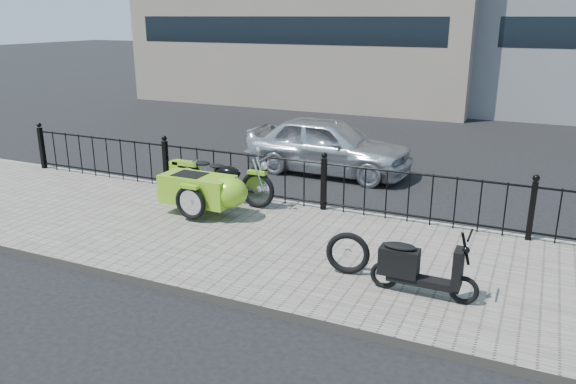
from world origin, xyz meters
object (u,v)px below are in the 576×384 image
at_px(scooter, 416,268).
at_px(spare_tire, 348,253).
at_px(sedan_car, 328,145).
at_px(motorcycle_sidecar, 210,188).

relative_size(scooter, spare_tire, 2.26).
xyz_separation_m(scooter, sedan_car, (-3.24, 5.37, 0.18)).
xyz_separation_m(motorcycle_sidecar, sedan_car, (0.79, 3.82, 0.07)).
bearing_deg(spare_tire, motorcycle_sidecar, 156.20).
distance_m(spare_tire, sedan_car, 5.64).
bearing_deg(sedan_car, motorcycle_sidecar, 170.84).
relative_size(spare_tire, sedan_car, 0.16).
bearing_deg(sedan_car, spare_tire, -153.91).
height_order(scooter, sedan_car, sedan_car).
bearing_deg(scooter, spare_tire, 168.18).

